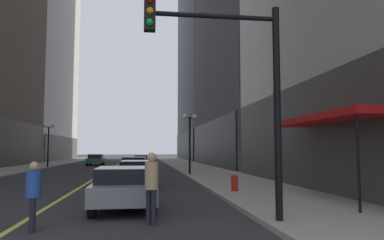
% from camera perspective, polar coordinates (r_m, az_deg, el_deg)
% --- Properties ---
extents(ground_plane, '(200.00, 200.00, 0.00)m').
position_cam_1_polar(ground_plane, '(40.00, -12.23, -7.26)').
color(ground_plane, '#2D2D30').
extents(sidewalk_left, '(4.50, 78.00, 0.15)m').
position_cam_1_polar(sidewalk_left, '(41.46, -23.75, -6.77)').
color(sidewalk_left, '#9E9991').
rests_on(sidewalk_left, ground).
extents(sidewalk_right, '(4.50, 78.00, 0.15)m').
position_cam_1_polar(sidewalk_right, '(40.22, -0.33, -7.24)').
color(sidewalk_right, '#9E9991').
rests_on(sidewalk_right, ground).
extents(lane_centre_stripe, '(0.16, 70.00, 0.01)m').
position_cam_1_polar(lane_centre_stripe, '(40.00, -12.23, -7.25)').
color(lane_centre_stripe, '#E5D64C').
rests_on(lane_centre_stripe, ground).
extents(building_left_far, '(14.93, 26.00, 34.06)m').
position_cam_1_polar(building_left_far, '(69.78, -25.26, 8.27)').
color(building_left_far, '#B7AD99').
rests_on(building_left_far, ground).
extents(storefront_awning_right, '(1.60, 6.38, 3.12)m').
position_cam_1_polar(storefront_awning_right, '(14.10, 20.33, 0.13)').
color(storefront_awning_right, '#B21414').
rests_on(storefront_awning_right, ground).
extents(car_grey, '(1.98, 4.06, 1.32)m').
position_cam_1_polar(car_grey, '(11.87, -10.56, -10.20)').
color(car_grey, slate).
rests_on(car_grey, ground).
extents(car_navy, '(1.81, 4.63, 1.32)m').
position_cam_1_polar(car_navy, '(18.70, -8.64, -8.17)').
color(car_navy, '#141E4C').
rests_on(car_navy, ground).
extents(car_red, '(2.04, 4.44, 1.32)m').
position_cam_1_polar(car_red, '(28.00, -9.01, -6.99)').
color(car_red, '#B21919').
rests_on(car_red, ground).
extents(car_blue, '(1.88, 4.16, 1.32)m').
position_cam_1_polar(car_blue, '(37.92, -7.79, -6.38)').
color(car_blue, navy).
rests_on(car_blue, ground).
extents(car_green, '(1.90, 4.28, 1.32)m').
position_cam_1_polar(car_green, '(44.98, -14.92, -5.99)').
color(car_green, '#196038').
rests_on(car_green, ground).
extents(pedestrian_in_tan_trench, '(0.48, 0.48, 1.80)m').
position_cam_1_polar(pedestrian_in_tan_trench, '(9.33, -6.41, -9.69)').
color(pedestrian_in_tan_trench, black).
rests_on(pedestrian_in_tan_trench, ground).
extents(pedestrian_in_blue_hoodie, '(0.43, 0.43, 1.60)m').
position_cam_1_polar(pedestrian_in_blue_hoodie, '(9.28, -23.71, -10.18)').
color(pedestrian_in_blue_hoodie, black).
rests_on(pedestrian_in_blue_hoodie, ground).
extents(traffic_light_near_right, '(3.43, 0.35, 5.65)m').
position_cam_1_polar(traffic_light_near_right, '(9.12, 6.98, 7.15)').
color(traffic_light_near_right, black).
rests_on(traffic_light_near_right, ground).
extents(street_lamp_left_far, '(1.06, 0.36, 4.43)m').
position_cam_1_polar(street_lamp_left_far, '(39.41, -21.65, -2.34)').
color(street_lamp_left_far, black).
rests_on(street_lamp_left_far, ground).
extents(street_lamp_right_mid, '(1.06, 0.36, 4.43)m').
position_cam_1_polar(street_lamp_right_mid, '(25.98, -0.36, -1.63)').
color(street_lamp_right_mid, black).
rests_on(street_lamp_right_mid, ground).
extents(fire_hydrant_right, '(0.28, 0.28, 0.80)m').
position_cam_1_polar(fire_hydrant_right, '(15.51, 6.71, -10.11)').
color(fire_hydrant_right, red).
rests_on(fire_hydrant_right, ground).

